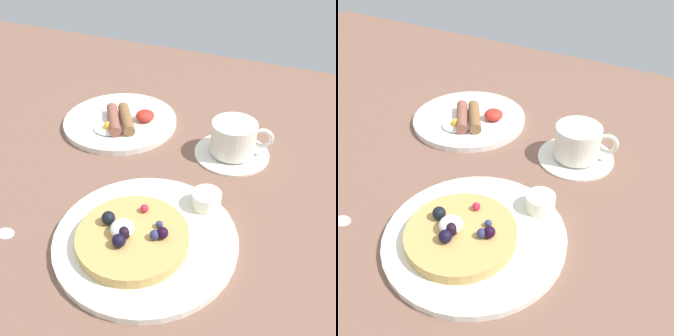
% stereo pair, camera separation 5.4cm
% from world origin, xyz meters
% --- Properties ---
extents(ground_plane, '(1.91, 1.16, 0.03)m').
position_xyz_m(ground_plane, '(0.00, 0.00, -0.01)').
color(ground_plane, brown).
extents(pancake_plate, '(0.26, 0.26, 0.01)m').
position_xyz_m(pancake_plate, '(0.07, -0.13, 0.01)').
color(pancake_plate, white).
rests_on(pancake_plate, ground_plane).
extents(pancake_with_berries, '(0.16, 0.16, 0.04)m').
position_xyz_m(pancake_with_berries, '(0.06, -0.15, 0.02)').
color(pancake_with_berries, tan).
rests_on(pancake_with_berries, pancake_plate).
extents(syrup_ramekin, '(0.05, 0.05, 0.03)m').
position_xyz_m(syrup_ramekin, '(0.13, -0.04, 0.02)').
color(syrup_ramekin, white).
rests_on(syrup_ramekin, pancake_plate).
extents(breakfast_plate, '(0.23, 0.23, 0.01)m').
position_xyz_m(breakfast_plate, '(-0.12, 0.14, 0.01)').
color(breakfast_plate, white).
rests_on(breakfast_plate, ground_plane).
extents(fried_breakfast, '(0.11, 0.11, 0.02)m').
position_xyz_m(fried_breakfast, '(-0.10, 0.12, 0.02)').
color(fried_breakfast, brown).
rests_on(fried_breakfast, breakfast_plate).
extents(coffee_saucer, '(0.14, 0.14, 0.01)m').
position_xyz_m(coffee_saucer, '(0.13, 0.13, 0.00)').
color(coffee_saucer, white).
rests_on(coffee_saucer, ground_plane).
extents(coffee_cup, '(0.11, 0.08, 0.06)m').
position_xyz_m(coffee_cup, '(0.13, 0.13, 0.04)').
color(coffee_cup, white).
rests_on(coffee_cup, coffee_saucer).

